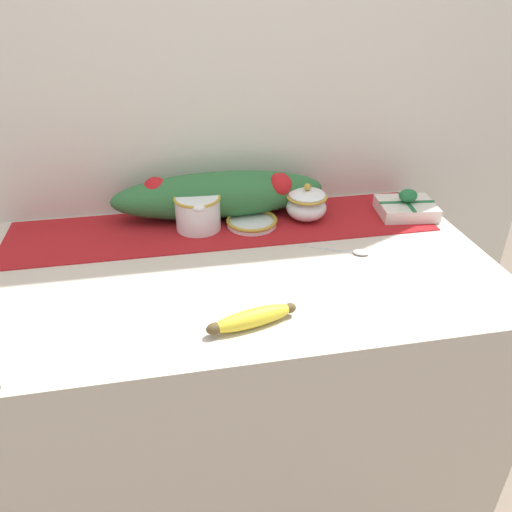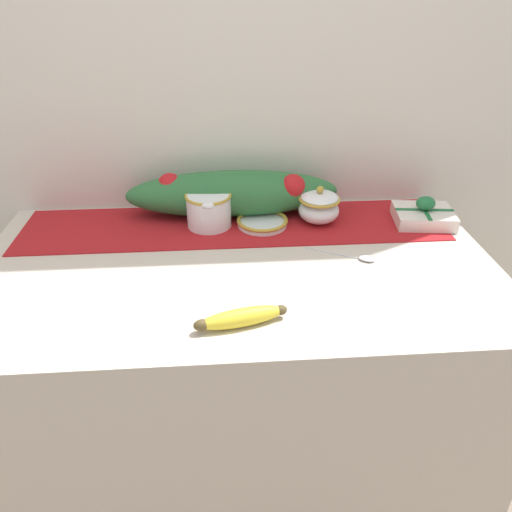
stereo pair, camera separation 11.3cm
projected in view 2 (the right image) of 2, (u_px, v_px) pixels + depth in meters
name	position (u px, v px, depth m)	size (l,w,h in m)	color
ground_plane	(242.00, 495.00, 1.65)	(12.00, 12.00, 0.00)	#7A6B5B
countertop	(240.00, 397.00, 1.42)	(1.25, 0.70, 0.89)	beige
back_wall	(229.00, 98.00, 1.36)	(2.05, 0.04, 2.40)	silver
table_runner	(234.00, 225.00, 1.38)	(1.15, 0.26, 0.00)	#A8191E
cream_pitcher	(209.00, 209.00, 1.35)	(0.13, 0.14, 0.09)	white
sugar_bowl	(319.00, 207.00, 1.37)	(0.11, 0.11, 0.11)	white
small_dish	(262.00, 222.00, 1.37)	(0.14, 0.14, 0.02)	white
banana	(241.00, 318.00, 0.98)	(0.19, 0.08, 0.04)	yellow
spoon	(362.00, 258.00, 1.21)	(0.16, 0.10, 0.01)	silver
gift_box	(424.00, 215.00, 1.38)	(0.17, 0.15, 0.08)	silver
poinsettia_garland	(233.00, 193.00, 1.40)	(0.60, 0.14, 0.13)	#2D6B38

